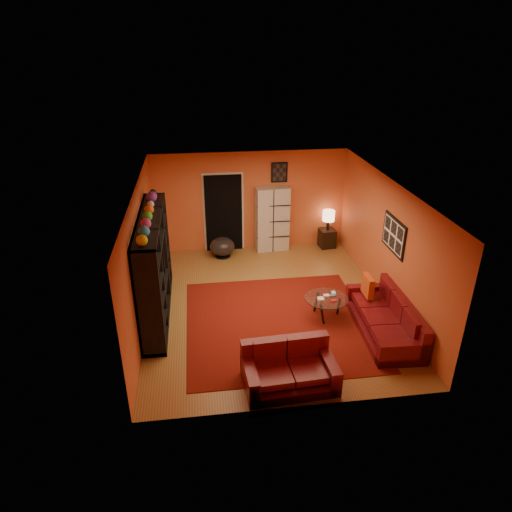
{
  "coord_description": "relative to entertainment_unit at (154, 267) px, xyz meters",
  "views": [
    {
      "loc": [
        -1.34,
        -8.2,
        5.14
      ],
      "look_at": [
        -0.23,
        0.1,
        1.12
      ],
      "focal_mm": 32.0,
      "sensor_mm": 36.0,
      "label": 1
    }
  ],
  "objects": [
    {
      "name": "wall_back",
      "position": [
        2.27,
        3.0,
        0.25
      ],
      "size": [
        6.0,
        0.0,
        6.0
      ],
      "primitive_type": "plane",
      "rotation": [
        1.57,
        0.0,
        0.0
      ],
      "color": "#CB572C",
      "rests_on": "floor"
    },
    {
      "name": "loveseat",
      "position": [
        2.24,
        -2.42,
        -0.76
      ],
      "size": [
        1.53,
        0.97,
        0.85
      ],
      "rotation": [
        0.0,
        0.0,
        1.63
      ],
      "color": "#540B12",
      "rests_on": "rug"
    },
    {
      "name": "doorway",
      "position": [
        1.57,
        2.96,
        -0.03
      ],
      "size": [
        0.95,
        0.1,
        2.04
      ],
      "primitive_type": "cube",
      "color": "black",
      "rests_on": "floor"
    },
    {
      "name": "wall_art_right",
      "position": [
        4.75,
        -0.3,
        0.55
      ],
      "size": [
        0.03,
        1.0,
        0.7
      ],
      "primitive_type": "cube",
      "color": "black",
      "rests_on": "wall_right"
    },
    {
      "name": "wall_right",
      "position": [
        4.78,
        0.0,
        0.25
      ],
      "size": [
        0.0,
        6.0,
        6.0
      ],
      "primitive_type": "plane",
      "rotation": [
        1.57,
        0.0,
        -1.57
      ],
      "color": "#CB572C",
      "rests_on": "floor"
    },
    {
      "name": "sofa",
      "position": [
        4.41,
        -1.26,
        -0.76
      ],
      "size": [
        1.0,
        2.23,
        0.85
      ],
      "rotation": [
        0.0,
        0.0,
        -0.05
      ],
      "color": "#540B12",
      "rests_on": "rug"
    },
    {
      "name": "wall_left",
      "position": [
        -0.23,
        0.0,
        0.25
      ],
      "size": [
        0.0,
        6.0,
        6.0
      ],
      "primitive_type": "plane",
      "rotation": [
        1.57,
        0.0,
        1.57
      ],
      "color": "#CB572C",
      "rests_on": "floor"
    },
    {
      "name": "storage_cabinet",
      "position": [
        2.83,
        2.8,
        -0.19
      ],
      "size": [
        0.88,
        0.45,
        1.71
      ],
      "primitive_type": "cube",
      "rotation": [
        0.0,
        0.0,
        0.08
      ],
      "color": "beige",
      "rests_on": "floor"
    },
    {
      "name": "rug",
      "position": [
        2.38,
        -0.7,
        -1.04
      ],
      "size": [
        3.6,
        3.6,
        0.01
      ],
      "primitive_type": "cube",
      "color": "#540E09",
      "rests_on": "floor"
    },
    {
      "name": "side_table",
      "position": [
        4.33,
        2.75,
        -0.8
      ],
      "size": [
        0.44,
        0.44,
        0.5
      ],
      "primitive_type": "cube",
      "rotation": [
        0.0,
        0.0,
        0.1
      ],
      "color": "black",
      "rests_on": "floor"
    },
    {
      "name": "ceiling",
      "position": [
        2.27,
        0.0,
        1.55
      ],
      "size": [
        6.0,
        6.0,
        0.0
      ],
      "primitive_type": "plane",
      "rotation": [
        3.14,
        0.0,
        0.0
      ],
      "color": "white",
      "rests_on": "wall_back"
    },
    {
      "name": "floor",
      "position": [
        2.27,
        0.0,
        -1.05
      ],
      "size": [
        6.0,
        6.0,
        0.0
      ],
      "primitive_type": "plane",
      "color": "brown",
      "rests_on": "ground"
    },
    {
      "name": "entertainment_unit",
      "position": [
        0.0,
        0.0,
        0.0
      ],
      "size": [
        0.45,
        3.0,
        2.1
      ],
      "primitive_type": "cube",
      "color": "black",
      "rests_on": "floor"
    },
    {
      "name": "tv",
      "position": [
        0.05,
        0.01,
        -0.06
      ],
      "size": [
        0.92,
        0.12,
        0.53
      ],
      "primitive_type": "imported",
      "rotation": [
        0.0,
        0.0,
        1.57
      ],
      "color": "black",
      "rests_on": "entertainment_unit"
    },
    {
      "name": "bowl_chair",
      "position": [
        1.49,
        2.5,
        -0.77
      ],
      "size": [
        0.63,
        0.63,
        0.52
      ],
      "color": "black",
      "rests_on": "floor"
    },
    {
      "name": "throw_pillow",
      "position": [
        4.22,
        -0.57,
        -0.42
      ],
      "size": [
        0.12,
        0.42,
        0.42
      ],
      "primitive_type": "cube",
      "color": "#CF4617",
      "rests_on": "sofa"
    },
    {
      "name": "coffee_table",
      "position": [
        3.37,
        -0.61,
        -0.65
      ],
      "size": [
        0.87,
        0.87,
        0.43
      ],
      "rotation": [
        0.0,
        0.0,
        0.0
      ],
      "color": "silver",
      "rests_on": "floor"
    },
    {
      "name": "wall_front",
      "position": [
        2.27,
        -3.0,
        0.25
      ],
      "size": [
        6.0,
        0.0,
        6.0
      ],
      "primitive_type": "plane",
      "rotation": [
        -1.57,
        0.0,
        0.0
      ],
      "color": "#CB572C",
      "rests_on": "floor"
    },
    {
      "name": "table_lamp",
      "position": [
        4.33,
        2.75,
        -0.17
      ],
      "size": [
        0.32,
        0.32,
        0.53
      ],
      "color": "black",
      "rests_on": "side_table"
    },
    {
      "name": "wall_art_back",
      "position": [
        3.02,
        2.98,
        1.0
      ],
      "size": [
        0.42,
        0.03,
        0.52
      ],
      "primitive_type": "cube",
      "color": "black",
      "rests_on": "wall_back"
    }
  ]
}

